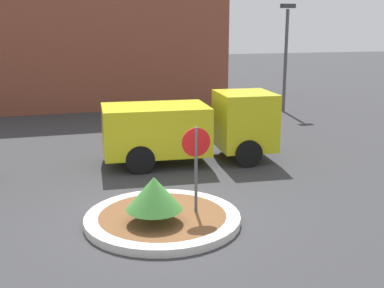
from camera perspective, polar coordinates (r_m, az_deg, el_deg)
ground_plane at (r=10.97m, az=-3.49°, el=-9.24°), size 120.00×120.00×0.00m
traffic_island at (r=10.93m, az=-3.50°, el=-8.81°), size 3.49×3.49×0.18m
stop_sign at (r=10.66m, az=0.48°, el=-1.51°), size 0.65×0.07×2.14m
island_shrub at (r=10.30m, az=-4.51°, el=-5.83°), size 1.21×1.21×1.02m
utility_truck at (r=15.31m, az=-0.19°, el=2.08°), size 5.56×2.42×2.21m
storefront_building at (r=27.57m, az=-13.82°, el=12.67°), size 15.73×6.07×7.78m
light_pole at (r=24.79m, az=11.09°, el=11.08°), size 0.70×0.30×5.31m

